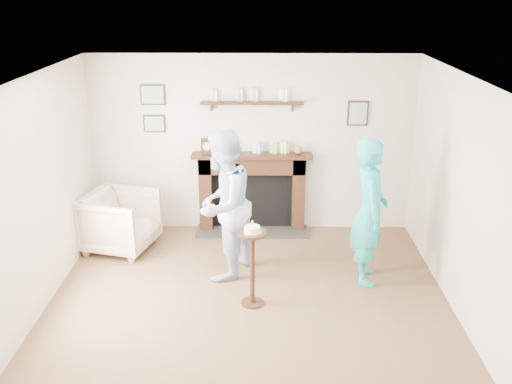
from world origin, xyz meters
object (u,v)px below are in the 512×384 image
woman (364,279)px  pedestal_table (252,254)px  armchair (123,248)px  man (224,274)px

woman → pedestal_table: pedestal_table is taller
armchair → pedestal_table: bearing=-113.1°
woman → pedestal_table: size_ratio=1.75×
man → woman: size_ratio=1.04×
man → pedestal_table: (0.36, -0.68, 0.62)m
armchair → pedestal_table: size_ratio=0.87×
pedestal_table → armchair: bearing=142.2°
man → woman: bearing=109.3°
armchair → man: (1.42, -0.70, 0.00)m
armchair → woman: 3.24m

